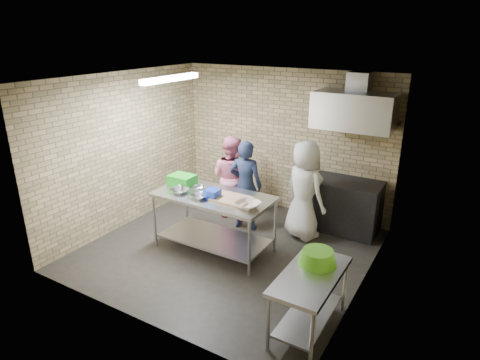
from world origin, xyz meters
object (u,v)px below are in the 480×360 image
at_px(green_basin, 318,257).
at_px(bottle_green, 384,117).
at_px(blue_tub, 212,194).
at_px(woman_white, 304,190).
at_px(side_counter, 309,302).
at_px(green_crate, 182,180).
at_px(stove, 344,206).
at_px(woman_pink, 231,177).
at_px(bottle_red, 360,114).
at_px(prep_table, 214,222).
at_px(man_navy, 246,186).

bearing_deg(green_basin, bottle_green, 89.58).
distance_m(green_basin, bottle_green, 2.98).
height_order(blue_tub, green_basin, blue_tub).
bearing_deg(woman_white, green_basin, 142.88).
relative_size(side_counter, woman_white, 0.72).
distance_m(green_crate, green_basin, 2.85).
xyz_separation_m(stove, bottle_green, (0.45, 0.24, 1.57)).
relative_size(green_crate, woman_white, 0.25).
relative_size(side_counter, bottle_green, 8.00).
distance_m(woman_pink, woman_white, 1.48).
height_order(stove, bottle_red, bottle_red).
distance_m(prep_table, woman_pink, 1.30).
xyz_separation_m(stove, green_crate, (-2.27, -1.60, 0.56)).
distance_m(side_counter, blue_tub, 2.27).
height_order(side_counter, man_navy, man_navy).
bearing_deg(man_navy, green_crate, 35.13).
xyz_separation_m(bottle_green, woman_white, (-0.97, -0.84, -1.18)).
distance_m(blue_tub, man_navy, 1.02).
distance_m(blue_tub, bottle_green, 3.03).
xyz_separation_m(bottle_green, woman_pink, (-2.44, -0.77, -1.24)).
height_order(green_crate, woman_pink, woman_pink).
bearing_deg(man_navy, prep_table, 75.53).
height_order(prep_table, woman_white, woman_white).
xyz_separation_m(prep_table, man_navy, (0.06, 0.90, 0.34)).
relative_size(stove, green_crate, 2.91).
distance_m(stove, woman_white, 0.88).
distance_m(green_crate, blue_tub, 0.78).
bearing_deg(woman_pink, side_counter, 141.57).
bearing_deg(bottle_red, stove, -101.77).
bearing_deg(man_navy, woman_pink, -41.92).
bearing_deg(bottle_red, blue_tub, -127.33).
relative_size(side_counter, green_crate, 2.91).
relative_size(prep_table, woman_pink, 1.19).
bearing_deg(prep_table, blue_tub, -63.43).
bearing_deg(prep_table, woman_pink, 109.47).
height_order(green_basin, bottle_green, bottle_green).
distance_m(green_crate, bottle_green, 3.43).
bearing_deg(blue_tub, woman_white, 50.60).
xyz_separation_m(prep_table, side_counter, (2.02, -1.03, -0.09)).
xyz_separation_m(woman_pink, woman_white, (1.48, -0.07, 0.06)).
xyz_separation_m(green_basin, woman_white, (-0.95, 1.90, 0.00)).
xyz_separation_m(stove, bottle_red, (0.05, 0.24, 1.58)).
bearing_deg(woman_white, prep_table, 73.24).
bearing_deg(woman_pink, prep_table, 113.36).
relative_size(prep_table, bottle_green, 12.35).
bearing_deg(side_counter, blue_tub, 154.70).
xyz_separation_m(prep_table, stove, (1.57, 1.72, -0.01)).
xyz_separation_m(blue_tub, woman_pink, (-0.47, 1.29, -0.21)).
distance_m(side_counter, bottle_green, 3.41).
bearing_deg(side_counter, man_navy, 135.42).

